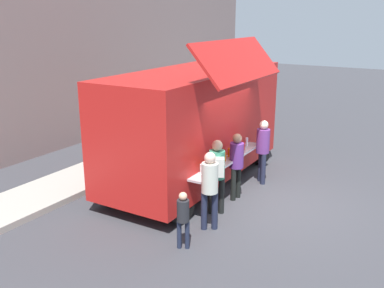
# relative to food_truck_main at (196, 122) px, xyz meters

# --- Properties ---
(ground_plane) EXTENTS (60.00, 60.00, 0.00)m
(ground_plane) POSITION_rel_food_truck_main_xyz_m (-0.28, -2.21, -1.62)
(ground_plane) COLOR #38383D
(curb_strip) EXTENTS (28.00, 1.60, 0.15)m
(curb_strip) POSITION_rel_food_truck_main_xyz_m (-4.00, 2.62, -1.55)
(curb_strip) COLOR #9E998E
(curb_strip) RESTS_ON ground
(food_truck_main) EXTENTS (5.98, 3.05, 3.78)m
(food_truck_main) POSITION_rel_food_truck_main_xyz_m (0.00, 0.00, 0.00)
(food_truck_main) COLOR red
(food_truck_main) RESTS_ON ground
(trash_bin) EXTENTS (0.60, 0.60, 0.99)m
(trash_bin) POSITION_rel_food_truck_main_xyz_m (4.18, 2.32, -1.13)
(trash_bin) COLOR #2E5E3B
(trash_bin) RESTS_ON ground
(customer_front_ordering) EXTENTS (0.34, 0.33, 1.64)m
(customer_front_ordering) POSITION_rel_food_truck_main_xyz_m (-0.51, -1.44, -0.64)
(customer_front_ordering) COLOR black
(customer_front_ordering) RESTS_ON ground
(customer_mid_with_backpack) EXTENTS (0.56, 0.48, 1.72)m
(customer_mid_with_backpack) POSITION_rel_food_truck_main_xyz_m (-1.50, -1.45, -0.57)
(customer_mid_with_backpack) COLOR black
(customer_mid_with_backpack) RESTS_ON ground
(customer_rear_waiting) EXTENTS (0.34, 0.34, 1.68)m
(customer_rear_waiting) POSITION_rel_food_truck_main_xyz_m (-2.20, -1.67, -0.62)
(customer_rear_waiting) COLOR #1E233A
(customer_rear_waiting) RESTS_ON ground
(customer_extra_browsing) EXTENTS (0.35, 0.35, 1.70)m
(customer_extra_browsing) POSITION_rel_food_truck_main_xyz_m (0.82, -1.56, -0.60)
(customer_extra_browsing) COLOR #20243A
(customer_extra_browsing) RESTS_ON ground
(child_near_queue) EXTENTS (0.24, 0.24, 1.16)m
(child_near_queue) POSITION_rel_food_truck_main_xyz_m (-3.15, -1.63, -0.93)
(child_near_queue) COLOR #1D243A
(child_near_queue) RESTS_ON ground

